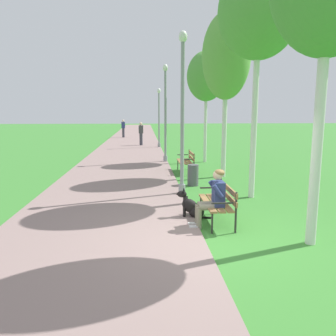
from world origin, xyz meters
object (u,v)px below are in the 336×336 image
lamp_post_mid (165,113)px  pedestrian_further_distant (123,129)px  lamp_post_far (159,117)px  birch_tree_second (259,13)px  dog_black (192,207)px  pedestrian_distant (141,134)px  park_bench_mid (187,160)px  person_seated_on_near_bench (213,196)px  birch_tree_fourth (206,77)px  park_bench_near (220,200)px  litter_bin (193,175)px  birch_tree_third (226,57)px  lamp_post_near (182,113)px

lamp_post_mid → pedestrian_further_distant: size_ratio=2.77×
lamp_post_far → birch_tree_second: birch_tree_second is taller
dog_black → lamp_post_far: (-0.07, 15.33, 1.77)m
pedestrian_distant → lamp_post_mid: bearing=-81.1°
lamp_post_mid → lamp_post_far: 6.62m
park_bench_mid → person_seated_on_near_bench: (-0.26, -6.49, 0.17)m
person_seated_on_near_bench → birch_tree_fourth: birch_tree_fourth is taller
park_bench_near → litter_bin: bearing=90.7°
lamp_post_far → birch_tree_fourth: (1.91, -6.73, 1.99)m
person_seated_on_near_bench → lamp_post_mid: bearing=92.6°
park_bench_near → dog_black: size_ratio=1.82×
birch_tree_fourth → park_bench_near: bearing=-98.1°
birch_tree_third → dog_black: bearing=-110.9°
park_bench_mid → lamp_post_mid: (-0.68, 2.88, 1.85)m
lamp_post_mid → birch_tree_second: (2.03, -6.93, 2.63)m
dog_black → birch_tree_third: 6.63m
pedestrian_distant → pedestrian_further_distant: bearing=102.9°
park_bench_mid → pedestrian_distant: 10.93m
birch_tree_second → pedestrian_further_distant: 23.04m
lamp_post_near → birch_tree_fourth: bearing=74.0°
dog_black → lamp_post_mid: size_ratio=0.18×
person_seated_on_near_bench → lamp_post_near: 3.39m
lamp_post_near → pedestrian_distant: size_ratio=2.81×
lamp_post_far → lamp_post_near: bearing=-89.6°
person_seated_on_near_bench → birch_tree_fourth: 9.95m
lamp_post_near → litter_bin: size_ratio=6.61×
lamp_post_mid → litter_bin: size_ratio=6.54×
litter_bin → lamp_post_mid: bearing=96.2°
pedestrian_further_distant → person_seated_on_near_bench: bearing=-82.3°
lamp_post_near → birch_tree_third: bearing=54.7°
person_seated_on_near_bench → birch_tree_second: (1.62, 2.44, 4.31)m
lamp_post_mid → birch_tree_fourth: (1.90, -0.12, 1.65)m
park_bench_mid → birch_tree_third: 4.14m
birch_tree_third → birch_tree_fourth: bearing=90.5°
dog_black → birch_tree_third: (1.87, 4.88, 4.08)m
birch_tree_second → pedestrian_distant: birch_tree_second is taller
birch_tree_second → litter_bin: birch_tree_second is taller
pedestrian_distant → pedestrian_further_distant: size_ratio=1.00×
lamp_post_mid → birch_tree_third: bearing=-63.3°
person_seated_on_near_bench → lamp_post_far: bearing=91.5°
birch_tree_second → pedestrian_distant: 15.72m
park_bench_mid → dog_black: bearing=-96.0°
birch_tree_second → birch_tree_fourth: 6.88m
person_seated_on_near_bench → birch_tree_fourth: (1.48, 9.25, 3.34)m
pedestrian_distant → pedestrian_further_distant: (-1.67, 7.31, 0.00)m
person_seated_on_near_bench → lamp_post_mid: size_ratio=0.27×
park_bench_mid → pedestrian_further_distant: bearing=101.2°
park_bench_near → pedestrian_distant: 17.05m
birch_tree_second → birch_tree_fourth: (-0.13, 6.81, -0.97)m
park_bench_near → park_bench_mid: (0.06, 6.18, 0.00)m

